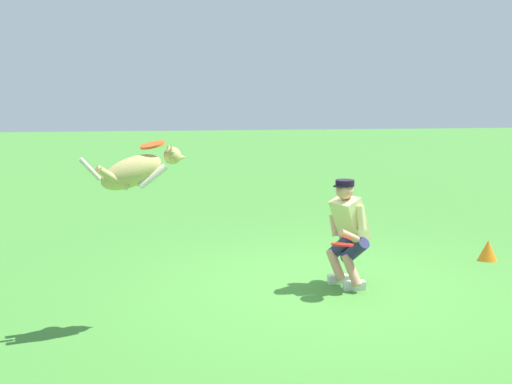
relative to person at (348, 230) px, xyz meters
name	(u,v)px	position (x,y,z in m)	size (l,w,h in m)	color
ground_plane	(328,288)	(0.23, 0.02, -0.70)	(60.00, 60.00, 0.00)	#438734
person	(348,230)	(0.00, 0.00, 0.00)	(0.52, 0.70, 1.29)	silver
dog	(137,171)	(2.38, 0.93, 0.86)	(1.00, 0.45, 0.48)	tan
frisbee_flying	(152,145)	(2.22, 0.84, 1.10)	(0.24, 0.24, 0.02)	#F65318
frisbee_held	(342,245)	(0.17, 0.35, -0.09)	(0.25, 0.25, 0.02)	red
training_cone	(488,250)	(-2.26, -0.82, -0.55)	(0.26, 0.26, 0.29)	orange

